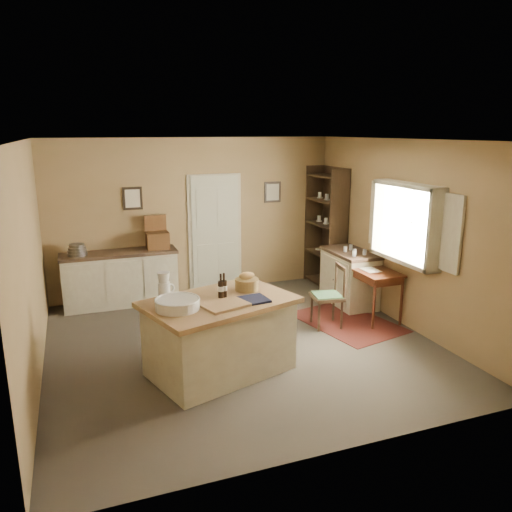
{
  "coord_description": "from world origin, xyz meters",
  "views": [
    {
      "loc": [
        -1.99,
        -5.93,
        2.82
      ],
      "look_at": [
        0.3,
        0.24,
        1.15
      ],
      "focal_mm": 35.0,
      "sensor_mm": 36.0,
      "label": 1
    }
  ],
  "objects": [
    {
      "name": "framed_prints",
      "position": [
        0.2,
        2.48,
        1.72
      ],
      "size": [
        2.82,
        0.02,
        0.38
      ],
      "color": "black",
      "rests_on": "ground"
    },
    {
      "name": "desk_chair",
      "position": [
        1.38,
        0.18,
        0.45
      ],
      "size": [
        0.48,
        0.48,
        0.91
      ],
      "primitive_type": null,
      "rotation": [
        0.0,
        0.0,
        -0.15
      ],
      "color": "black",
      "rests_on": "ground"
    },
    {
      "name": "writing_desk",
      "position": [
        2.2,
        0.25,
        0.67
      ],
      "size": [
        0.55,
        0.91,
        0.82
      ],
      "color": "#33150A",
      "rests_on": "ground"
    },
    {
      "name": "shelving_unit",
      "position": [
        2.36,
        2.0,
        1.09
      ],
      "size": [
        0.37,
        0.98,
        2.18
      ],
      "color": "black",
      "rests_on": "ground"
    },
    {
      "name": "sideboard",
      "position": [
        -1.34,
        2.2,
        0.48
      ],
      "size": [
        1.85,
        0.53,
        1.18
      ],
      "color": "beige",
      "rests_on": "ground"
    },
    {
      "name": "ground",
      "position": [
        0.0,
        0.0,
        0.0
      ],
      "size": [
        5.0,
        5.0,
        0.0
      ],
      "primitive_type": "plane",
      "color": "brown",
      "rests_on": "ground"
    },
    {
      "name": "work_island",
      "position": [
        -0.5,
        -0.65,
        0.48
      ],
      "size": [
        1.93,
        1.55,
        1.2
      ],
      "rotation": [
        0.0,
        0.0,
        0.31
      ],
      "color": "beige",
      "rests_on": "ground"
    },
    {
      "name": "ceiling",
      "position": [
        0.0,
        0.0,
        2.7
      ],
      "size": [
        5.0,
        5.0,
        0.0
      ],
      "primitive_type": "plane",
      "color": "silver",
      "rests_on": "wall_back"
    },
    {
      "name": "wall_front",
      "position": [
        0.0,
        -2.5,
        1.35
      ],
      "size": [
        5.0,
        0.1,
        2.7
      ],
      "primitive_type": "cube",
      "color": "#937750",
      "rests_on": "ground"
    },
    {
      "name": "right_cabinet",
      "position": [
        2.2,
        0.93,
        0.46
      ],
      "size": [
        0.59,
        1.05,
        0.99
      ],
      "color": "beige",
      "rests_on": "ground"
    },
    {
      "name": "wall_right",
      "position": [
        2.5,
        0.0,
        1.35
      ],
      "size": [
        0.1,
        5.0,
        2.7
      ],
      "primitive_type": "cube",
      "color": "#937750",
      "rests_on": "ground"
    },
    {
      "name": "wall_back",
      "position": [
        0.0,
        2.5,
        1.35
      ],
      "size": [
        5.0,
        0.1,
        2.7
      ],
      "primitive_type": "cube",
      "color": "#937750",
      "rests_on": "ground"
    },
    {
      "name": "wall_left",
      "position": [
        -2.5,
        0.0,
        1.35
      ],
      "size": [
        0.1,
        5.0,
        2.7
      ],
      "primitive_type": "cube",
      "color": "#937750",
      "rests_on": "ground"
    },
    {
      "name": "window",
      "position": [
        2.42,
        -0.2,
        1.55
      ],
      "size": [
        0.25,
        1.99,
        1.12
      ],
      "color": "beige",
      "rests_on": "ground"
    },
    {
      "name": "door",
      "position": [
        0.35,
        2.47,
        1.05
      ],
      "size": [
        0.97,
        0.06,
        2.11
      ],
      "primitive_type": "cube",
      "color": "beige",
      "rests_on": "ground"
    },
    {
      "name": "rug",
      "position": [
        1.75,
        0.2,
        0.0
      ],
      "size": [
        1.42,
        1.8,
        0.01
      ],
      "primitive_type": "cube",
      "rotation": [
        0.0,
        0.0,
        0.22
      ],
      "color": "#521915",
      "rests_on": "ground"
    }
  ]
}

